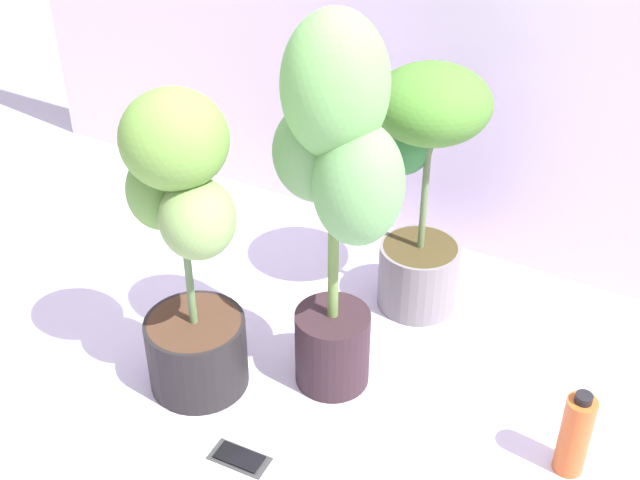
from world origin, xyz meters
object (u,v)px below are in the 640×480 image
(cell_phone, at_px, (240,458))
(nutrient_bottle, at_px, (575,435))
(potted_plant_center, at_px, (337,177))
(potted_plant_back_center, at_px, (422,167))
(potted_plant_front_left, at_px, (185,242))

(cell_phone, relative_size, nutrient_bottle, 0.63)
(potted_plant_center, height_order, nutrient_bottle, potted_plant_center)
(potted_plant_back_center, xyz_separation_m, potted_plant_center, (-0.04, -0.41, 0.17))
(potted_plant_back_center, height_order, potted_plant_center, potted_plant_center)
(potted_plant_front_left, distance_m, potted_plant_center, 0.39)
(nutrient_bottle, bearing_deg, potted_plant_front_left, -168.95)
(nutrient_bottle, bearing_deg, potted_plant_back_center, 145.12)
(potted_plant_front_left, bearing_deg, potted_plant_center, 30.08)
(potted_plant_center, distance_m, nutrient_bottle, 0.80)
(cell_phone, bearing_deg, potted_plant_center, 166.18)
(potted_plant_center, relative_size, cell_phone, 6.78)
(potted_plant_front_left, xyz_separation_m, potted_plant_center, (0.31, 0.18, 0.17))
(potted_plant_center, bearing_deg, nutrient_bottle, 0.33)
(potted_plant_front_left, height_order, cell_phone, potted_plant_front_left)
(potted_plant_back_center, distance_m, cell_phone, 0.88)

